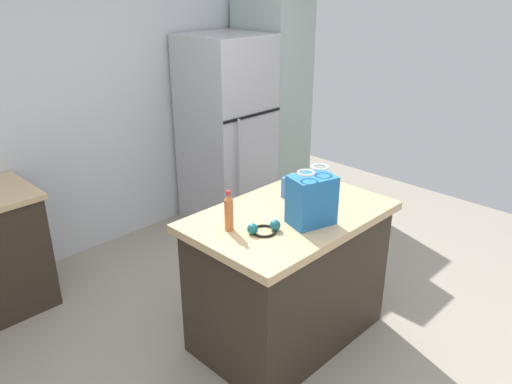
# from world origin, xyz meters

# --- Properties ---
(ground) EXTENTS (6.44, 6.44, 0.00)m
(ground) POSITION_xyz_m (0.00, 0.00, 0.00)
(ground) COLOR #9E9384
(back_wall) EXTENTS (5.37, 0.13, 2.60)m
(back_wall) POSITION_xyz_m (-0.02, 2.26, 1.30)
(back_wall) COLOR silver
(back_wall) RESTS_ON ground
(kitchen_island) EXTENTS (1.28, 0.82, 0.93)m
(kitchen_island) POSITION_xyz_m (0.14, 0.14, 0.47)
(kitchen_island) COLOR #33281E
(kitchen_island) RESTS_ON ground
(refrigerator) EXTENTS (0.73, 0.75, 1.81)m
(refrigerator) POSITION_xyz_m (1.14, 1.83, 0.90)
(refrigerator) COLOR #B7B7BC
(refrigerator) RESTS_ON ground
(tall_cabinet) EXTENTS (0.51, 0.67, 2.10)m
(tall_cabinet) POSITION_xyz_m (1.78, 1.83, 1.05)
(tall_cabinet) COLOR #9EB2A8
(tall_cabinet) RESTS_ON ground
(shopping_bag) EXTENTS (0.30, 0.25, 0.34)m
(shopping_bag) POSITION_xyz_m (0.12, -0.03, 1.08)
(shopping_bag) COLOR #236BAD
(shopping_bag) RESTS_ON kitchen_island
(small_box) EXTENTS (0.14, 0.10, 0.14)m
(small_box) POSITION_xyz_m (0.35, 0.31, 1.00)
(small_box) COLOR #4775B7
(small_box) RESTS_ON kitchen_island
(bottle) EXTENTS (0.05, 0.05, 0.25)m
(bottle) POSITION_xyz_m (-0.28, 0.25, 1.04)
(bottle) COLOR #C66633
(bottle) RESTS_ON kitchen_island
(ear_defenders) EXTENTS (0.20, 0.20, 0.06)m
(ear_defenders) POSITION_xyz_m (-0.16, 0.08, 0.95)
(ear_defenders) COLOR black
(ear_defenders) RESTS_ON kitchen_island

